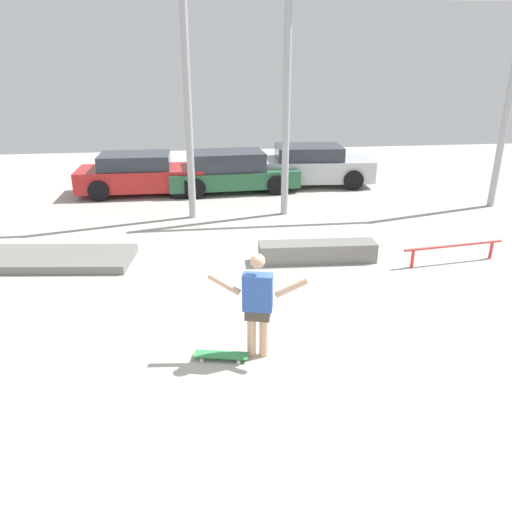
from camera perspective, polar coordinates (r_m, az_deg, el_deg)
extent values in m
plane|color=#B2ADA3|center=(8.19, 2.69, -8.80)|extent=(36.00, 36.00, 0.00)
cylinder|color=#DBAD89|center=(7.45, -0.51, -8.69)|extent=(0.13, 0.13, 0.76)
cylinder|color=#DBAD89|center=(7.44, 0.89, -8.77)|extent=(0.13, 0.13, 0.76)
cube|color=#4C4238|center=(7.29, 0.19, -6.57)|extent=(0.40, 0.29, 0.17)
cube|color=#3359B2|center=(7.14, 0.19, -4.16)|extent=(0.47, 0.31, 0.55)
sphere|color=#DBAD89|center=(6.94, 0.20, -0.59)|extent=(0.21, 0.21, 0.21)
cylinder|color=#DBAD89|center=(7.16, -3.64, -3.22)|extent=(0.50, 0.22, 0.34)
cylinder|color=#DBAD89|center=(7.06, 4.09, -3.63)|extent=(0.50, 0.22, 0.34)
cube|color=#338C4C|center=(7.53, -4.01, -11.19)|extent=(0.83, 0.38, 0.01)
cylinder|color=silver|center=(7.61, -1.81, -11.14)|extent=(0.06, 0.04, 0.05)
cylinder|color=silver|center=(7.43, -2.01, -12.04)|extent=(0.06, 0.04, 0.05)
cylinder|color=silver|center=(7.69, -5.92, -10.90)|extent=(0.06, 0.04, 0.05)
cylinder|color=silver|center=(7.51, -6.23, -11.77)|extent=(0.06, 0.04, 0.05)
cube|color=slate|center=(11.02, 7.01, 0.48)|extent=(2.58, 0.66, 0.43)
cube|color=slate|center=(11.73, -22.10, -0.30)|extent=(3.51, 1.78, 0.19)
cylinder|color=red|center=(11.59, 21.68, 1.12)|extent=(2.38, 0.37, 0.06)
cylinder|color=red|center=(11.12, 17.45, -0.27)|extent=(0.07, 0.07, 0.40)
cylinder|color=red|center=(12.25, 25.27, 0.62)|extent=(0.07, 0.07, 0.40)
cylinder|color=#A5A8AD|center=(13.70, -7.77, 15.99)|extent=(0.20, 0.20, 5.74)
cylinder|color=#A5A8AD|center=(13.94, 3.48, 16.23)|extent=(0.20, 0.20, 5.74)
cylinder|color=#A5A8AD|center=(16.38, 26.78, 14.85)|extent=(0.20, 0.20, 5.74)
cube|color=red|center=(17.07, -12.94, 8.69)|extent=(4.08, 1.72, 0.68)
cube|color=#2D333D|center=(16.97, -13.66, 10.52)|extent=(2.25, 1.58, 0.46)
cylinder|color=black|center=(17.84, -8.58, 8.90)|extent=(0.65, 0.22, 0.65)
cylinder|color=black|center=(16.22, -8.67, 7.64)|extent=(0.65, 0.22, 0.65)
cylinder|color=black|center=(18.08, -16.68, 8.41)|extent=(0.65, 0.22, 0.65)
cylinder|color=black|center=(16.48, -17.53, 7.12)|extent=(0.65, 0.22, 0.65)
cube|color=#28603D|center=(17.04, -2.67, 8.98)|extent=(4.39, 1.93, 0.56)
cube|color=#2D333D|center=(16.91, -3.29, 10.85)|extent=(2.45, 1.68, 0.59)
cylinder|color=black|center=(18.09, 1.19, 9.30)|extent=(0.66, 0.26, 0.65)
cylinder|color=black|center=(16.53, 2.38, 8.12)|extent=(0.66, 0.26, 0.65)
cylinder|color=black|center=(17.74, -7.37, 8.88)|extent=(0.66, 0.26, 0.65)
cylinder|color=black|center=(16.14, -6.96, 7.66)|extent=(0.66, 0.26, 0.65)
cube|color=#B7BABF|center=(18.01, 6.47, 9.85)|extent=(4.21, 2.11, 0.73)
cube|color=#2D333D|center=(17.87, 6.02, 11.72)|extent=(2.37, 1.82, 0.46)
cylinder|color=black|center=(19.14, 9.82, 9.71)|extent=(0.69, 0.27, 0.67)
cylinder|color=black|center=(17.46, 11.06, 8.51)|extent=(0.69, 0.27, 0.67)
cylinder|color=black|center=(18.74, 2.13, 9.76)|extent=(0.69, 0.27, 0.67)
cylinder|color=black|center=(17.03, 2.66, 8.56)|extent=(0.69, 0.27, 0.67)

